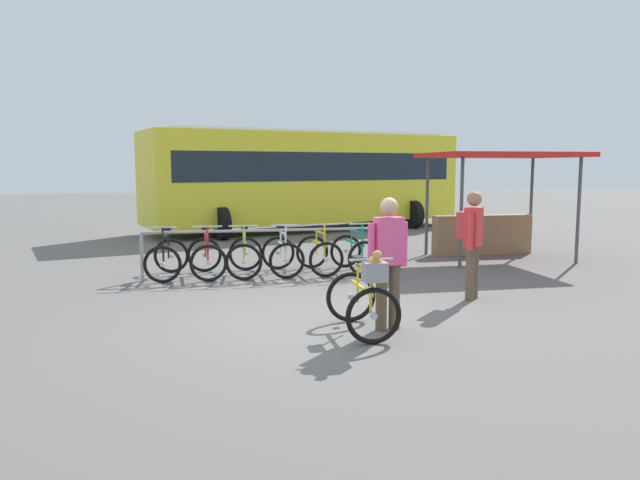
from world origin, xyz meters
name	(u,v)px	position (x,y,z in m)	size (l,w,h in m)	color
ground_plane	(314,321)	(0.00, 0.00, 0.00)	(80.00, 80.00, 0.00)	#605E5B
bike_rack_rail	(270,238)	(-0.01, 3.34, 0.70)	(4.60, 0.34, 0.88)	#99999E
racked_bike_black	(167,258)	(-1.85, 3.63, 0.37)	(0.82, 1.19, 0.97)	black
racked_bike_red	(206,257)	(-1.15, 3.59, 0.37)	(0.67, 1.11, 0.97)	black
racked_bike_lime	(245,256)	(-0.45, 3.54, 0.37)	(0.83, 1.19, 0.97)	black
racked_bike_white	(282,255)	(0.25, 3.50, 0.37)	(0.69, 1.10, 0.97)	black
racked_bike_yellow	(319,254)	(0.94, 3.46, 0.37)	(0.68, 1.11, 0.97)	black
racked_bike_teal	(355,253)	(1.64, 3.41, 0.37)	(0.71, 1.12, 0.97)	black
featured_bicycle	(364,295)	(0.42, -0.80, 0.49)	(0.71, 1.22, 1.09)	black
person_with_featured_bike	(388,257)	(0.78, -0.64, 0.91)	(0.53, 0.23, 1.64)	brown
pedestrian_with_backpack	(472,238)	(2.62, 0.68, 0.94)	(0.47, 0.47, 1.64)	brown
bus_distant	(306,175)	(2.47, 11.08, 1.74)	(10.31, 4.96, 3.08)	yellow
market_stall	(492,194)	(5.17, 4.50, 1.39)	(3.20, 2.44, 2.30)	#4C4C51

